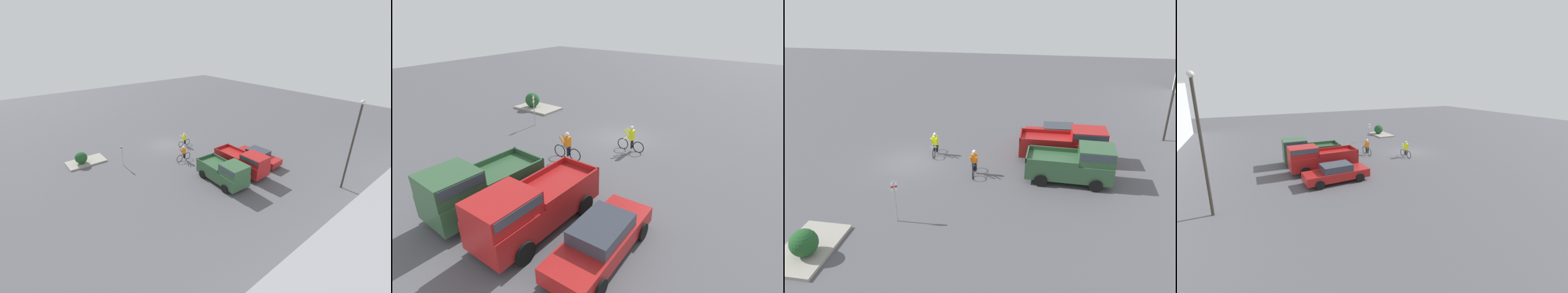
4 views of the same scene
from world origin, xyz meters
TOP-DOWN VIEW (x-y plane):
  - ground_plane at (0.00, 0.00)m, footprint 80.00×80.00m
  - sedan_0 at (-4.83, 9.50)m, footprint 2.08×4.82m
  - pickup_truck_0 at (-2.03, 10.05)m, footprint 2.14×5.46m
  - pickup_truck_1 at (0.79, 10.39)m, footprint 2.44×5.02m
  - cyclist_0 at (0.91, 4.38)m, footprint 1.83×0.48m
  - cyclist_1 at (-1.48, 1.28)m, footprint 1.73×0.47m
  - fire_lane_sign at (6.39, 1.50)m, footprint 0.16×0.28m
  - lamppost at (-6.59, 17.26)m, footprint 0.36×0.36m
  - curb_island at (9.10, -1.58)m, footprint 3.68×2.25m
  - shrub at (9.56, -1.40)m, footprint 1.20×1.20m

SIDE VIEW (x-z plane):
  - ground_plane at x=0.00m, z-range 0.00..0.00m
  - curb_island at x=9.10m, z-range 0.00..0.15m
  - sedan_0 at x=-4.83m, z-range 0.01..1.39m
  - shrub at x=9.56m, z-range 0.15..1.35m
  - cyclist_1 at x=-1.48m, z-range -0.02..1.59m
  - cyclist_0 at x=0.91m, z-range -0.02..1.63m
  - pickup_truck_1 at x=0.79m, z-range 0.02..2.29m
  - pickup_truck_0 at x=-2.03m, z-range 0.05..2.28m
  - fire_lane_sign at x=6.39m, z-range 0.24..2.51m
  - lamppost at x=-6.59m, z-range 0.60..8.35m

